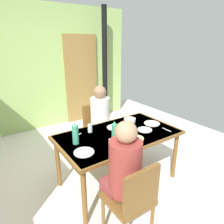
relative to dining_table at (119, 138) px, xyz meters
name	(u,v)px	position (x,y,z in m)	size (l,w,h in m)	color
ground_plane	(92,185)	(-0.35, 0.12, -0.66)	(6.21, 6.21, 0.00)	silver
wall_back	(33,70)	(-0.35, 2.51, 0.63)	(4.47, 0.10, 2.59)	#94B565
door_wooden	(82,79)	(0.70, 2.43, 0.34)	(0.80, 0.05, 2.00)	olive
stove_pipe_column	(105,66)	(1.18, 2.16, 0.63)	(0.12, 0.12, 2.59)	black
dining_table	(119,138)	(0.00, 0.00, 0.00)	(1.55, 0.89, 0.73)	brown
chair_near_diner	(133,199)	(-0.42, -0.80, -0.16)	(0.40, 0.40, 0.87)	brown
chair_far_diner	(97,127)	(0.13, 0.80, -0.16)	(0.40, 0.40, 0.87)	brown
person_near_diner	(124,165)	(-0.42, -0.66, 0.12)	(0.30, 0.37, 0.77)	brown
person_far_diner	(101,113)	(0.13, 0.66, 0.12)	(0.30, 0.37, 0.77)	silver
water_bottle_green_near	(114,133)	(-0.19, -0.17, 0.19)	(0.06, 0.06, 0.27)	#398C67
water_bottle_green_far	(75,134)	(-0.57, 0.06, 0.19)	(0.07, 0.07, 0.26)	#368F72
serving_bowl_center	(130,120)	(0.37, 0.22, 0.09)	(0.17, 0.17, 0.06)	silver
dinner_plate_near_left	(84,152)	(-0.58, -0.17, 0.07)	(0.22, 0.22, 0.01)	white
dinner_plate_near_right	(145,130)	(0.35, -0.11, 0.07)	(0.19, 0.19, 0.01)	white
dinner_plate_far_center	(114,127)	(0.06, 0.18, 0.07)	(0.20, 0.20, 0.01)	white
dinner_plate_far_side	(152,123)	(0.59, -0.01, 0.07)	(0.22, 0.22, 0.01)	white
drinking_glass_by_near_diner	(90,128)	(-0.28, 0.25, 0.12)	(0.06, 0.06, 0.11)	silver
drinking_glass_by_far_diner	(111,143)	(-0.28, -0.24, 0.11)	(0.06, 0.06, 0.10)	silver
bread_plate_sliced	(136,139)	(0.07, -0.25, 0.08)	(0.19, 0.19, 0.02)	#DBB77A
cutlery_knife_near	(167,130)	(0.60, -0.27, 0.07)	(0.15, 0.02, 0.00)	silver
cutlery_fork_near	(77,135)	(-0.47, 0.25, 0.07)	(0.15, 0.02, 0.00)	silver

